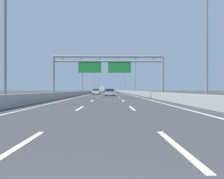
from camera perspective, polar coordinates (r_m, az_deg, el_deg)
name	(u,v)px	position (r m, az deg, el deg)	size (l,w,h in m)	color
ground_plane	(109,92)	(100.89, -0.75, -0.76)	(260.00, 260.00, 0.00)	#38383A
lane_dash_left_0	(18,147)	(5.01, -25.94, -14.94)	(0.16, 3.00, 0.01)	white
lane_dash_left_1	(80,108)	(13.60, -9.41, -5.47)	(0.16, 3.00, 0.01)	white
lane_dash_left_2	(92,101)	(22.51, -5.89, -3.31)	(0.16, 3.00, 0.01)	white
lane_dash_left_3	(97,98)	(31.47, -4.38, -2.37)	(0.16, 3.00, 0.01)	white
lane_dash_left_4	(100,96)	(40.45, -3.54, -1.85)	(0.16, 3.00, 0.01)	white
lane_dash_left_5	(102,95)	(49.44, -3.00, -1.52)	(0.16, 3.00, 0.01)	white
lane_dash_left_6	(103,94)	(58.43, -2.63, -1.29)	(0.16, 3.00, 0.01)	white
lane_dash_left_7	(104,93)	(67.42, -2.36, -1.12)	(0.16, 3.00, 0.01)	white
lane_dash_left_8	(105,93)	(76.42, -2.15, -0.99)	(0.16, 3.00, 0.01)	white
lane_dash_left_9	(105,92)	(85.41, -1.99, -0.89)	(0.16, 3.00, 0.01)	white
lane_dash_left_10	(106,92)	(94.41, -1.86, -0.81)	(0.16, 3.00, 0.01)	white
lane_dash_left_11	(106,92)	(103.41, -1.75, -0.74)	(0.16, 3.00, 0.01)	white
lane_dash_left_12	(106,92)	(112.41, -1.65, -0.68)	(0.16, 3.00, 0.01)	white
lane_dash_left_13	(107,92)	(121.40, -1.58, -0.63)	(0.16, 3.00, 0.01)	white
lane_dash_left_14	(107,91)	(130.40, -1.51, -0.59)	(0.16, 3.00, 0.01)	white
lane_dash_left_15	(107,91)	(139.40, -1.45, -0.55)	(0.16, 3.00, 0.01)	white
lane_dash_left_16	(107,91)	(148.40, -1.40, -0.52)	(0.16, 3.00, 0.01)	white
lane_dash_left_17	(107,91)	(157.40, -1.35, -0.49)	(0.16, 3.00, 0.01)	white
lane_dash_right_0	(177,146)	(4.81, 18.61, -15.57)	(0.16, 3.00, 0.01)	white
lane_dash_right_1	(132,108)	(13.53, 5.91, -5.50)	(0.16, 3.00, 0.01)	white
lane_dash_right_2	(123,101)	(22.47, 3.30, -3.32)	(0.16, 3.00, 0.01)	white
lane_dash_right_3	(119,98)	(31.44, 2.19, -2.38)	(0.16, 3.00, 0.01)	white
lane_dash_right_4	(117,96)	(40.43, 1.57, -1.85)	(0.16, 3.00, 0.01)	white
lane_dash_right_5	(116,95)	(49.42, 1.17, -1.52)	(0.16, 3.00, 0.01)	white
lane_dash_right_6	(115,94)	(58.41, 0.90, -1.29)	(0.16, 3.00, 0.01)	white
lane_dash_right_7	(114,93)	(67.41, 0.70, -1.12)	(0.16, 3.00, 0.01)	white
lane_dash_right_8	(114,93)	(76.41, 0.55, -0.99)	(0.16, 3.00, 0.01)	white
lane_dash_right_9	(113,92)	(85.40, 0.43, -0.89)	(0.16, 3.00, 0.01)	white
lane_dash_right_10	(113,92)	(94.40, 0.33, -0.81)	(0.16, 3.00, 0.01)	white
lane_dash_right_11	(113,92)	(103.40, 0.25, -0.74)	(0.16, 3.00, 0.01)	white
lane_dash_right_12	(113,92)	(112.40, 0.18, -0.68)	(0.16, 3.00, 0.01)	white
lane_dash_right_13	(112,92)	(121.40, 0.12, -0.63)	(0.16, 3.00, 0.01)	white
lane_dash_right_14	(112,91)	(130.40, 0.07, -0.59)	(0.16, 3.00, 0.01)	white
lane_dash_right_15	(112,91)	(139.39, 0.03, -0.55)	(0.16, 3.00, 0.01)	white
lane_dash_right_16	(112,91)	(148.39, -0.01, -0.52)	(0.16, 3.00, 0.01)	white
lane_dash_right_17	(112,91)	(157.39, -0.04, -0.49)	(0.16, 3.00, 0.01)	white
edge_line_left	(98,92)	(89.06, -4.15, -0.85)	(0.16, 176.00, 0.01)	white
edge_line_right	(121,92)	(89.03, 2.61, -0.85)	(0.16, 176.00, 0.01)	white
barrier_left	(98,91)	(111.11, -4.30, -0.45)	(0.45, 220.00, 0.95)	#9E9E99
barrier_right	(122,91)	(111.08, 2.82, -0.45)	(0.45, 220.00, 0.95)	#9E9E99
sign_gantry	(107,66)	(28.84, -1.38, 7.00)	(16.53, 0.36, 6.36)	gray
streetlamp_left_near	(8,36)	(17.15, -28.28, 13.81)	(2.58, 0.28, 9.50)	slate
streetlamp_right_near	(204,36)	(16.91, 25.39, 14.01)	(2.58, 0.28, 9.50)	slate
streetlamp_left_mid	(83,75)	(56.53, -8.49, 4.14)	(2.58, 0.28, 9.50)	slate
streetlamp_right_mid	(135,75)	(56.45, 6.74, 4.14)	(2.58, 0.28, 9.50)	slate
streetlamp_left_far	(95,81)	(97.33, -5.16, 2.39)	(2.58, 0.28, 9.50)	slate
streetlamp_right_far	(124,81)	(97.29, 3.65, 2.39)	(2.58, 0.28, 9.50)	slate
streetlamp_left_distant	(99,84)	(138.31, -3.81, 1.68)	(2.58, 0.28, 9.50)	slate
streetlamp_right_distant	(120,84)	(138.28, 2.39, 1.68)	(2.58, 0.28, 9.50)	slate
green_car	(110,91)	(60.92, -0.68, -0.52)	(1.88, 4.29, 1.52)	#1E7A38
black_car	(104,90)	(126.58, -2.42, -0.27)	(1.87, 4.13, 1.46)	black
orange_car	(110,91)	(103.93, -0.64, -0.32)	(1.82, 4.60, 1.49)	orange
silver_car	(110,92)	(40.18, -0.67, -0.80)	(1.88, 4.61, 1.46)	#A8ADB2
white_car	(96,92)	(52.30, -4.69, -0.63)	(1.79, 4.57, 1.44)	silver
box_truck	(102,89)	(98.67, -2.97, 0.19)	(2.49, 7.91, 3.06)	silver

